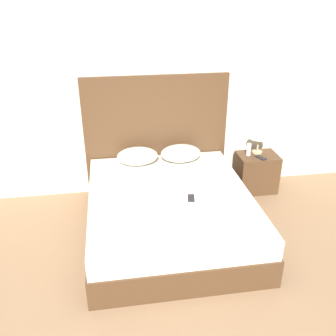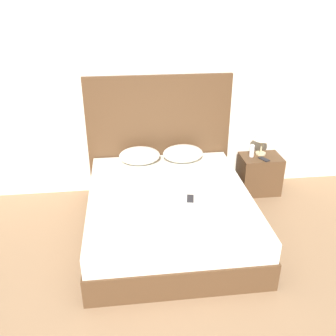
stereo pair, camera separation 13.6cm
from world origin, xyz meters
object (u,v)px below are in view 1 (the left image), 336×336
bed (169,213)px  phone_on_bed (191,198)px  table_lamp (259,135)px  phone_on_nightstand (261,158)px  nightstand (256,172)px

bed → phone_on_bed: 0.37m
phone_on_bed → table_lamp: size_ratio=0.48×
bed → table_lamp: table_lamp is taller
phone_on_nightstand → phone_on_bed: bearing=-142.5°
bed → table_lamp: bearing=33.3°
nightstand → table_lamp: (0.01, 0.08, 0.52)m
bed → phone_on_bed: phone_on_bed is taller
nightstand → table_lamp: size_ratio=1.57×
phone_on_bed → phone_on_nightstand: bearing=37.5°
bed → phone_on_nightstand: phone_on_nightstand is taller
phone_on_bed → table_lamp: 1.54m
phone_on_bed → phone_on_nightstand: (1.11, 0.85, 0.00)m
table_lamp → phone_on_nightstand: 0.31m
bed → nightstand: bearing=31.2°
nightstand → phone_on_nightstand: (-0.00, -0.10, 0.26)m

